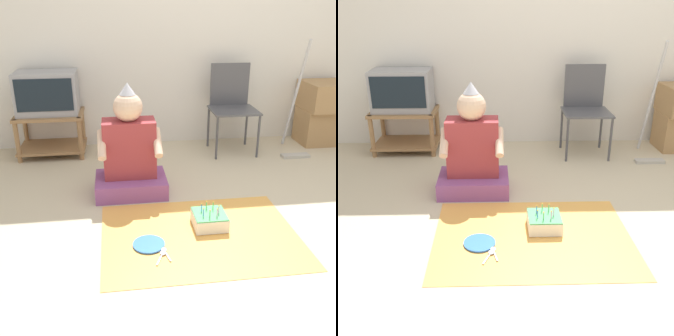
% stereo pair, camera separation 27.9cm
% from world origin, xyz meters
% --- Properties ---
extents(ground_plane, '(16.00, 16.00, 0.00)m').
position_xyz_m(ground_plane, '(0.00, 0.00, 0.00)').
color(ground_plane, beige).
extents(wall_back, '(6.40, 0.06, 2.55)m').
position_xyz_m(wall_back, '(0.00, 1.99, 1.27)').
color(wall_back, silver).
rests_on(wall_back, ground_plane).
extents(tv_stand, '(0.65, 0.47, 0.43)m').
position_xyz_m(tv_stand, '(-1.58, 1.73, 0.26)').
color(tv_stand, '#997047').
rests_on(tv_stand, ground_plane).
extents(tv, '(0.58, 0.40, 0.40)m').
position_xyz_m(tv, '(-1.58, 1.74, 0.63)').
color(tv, '#99999E').
rests_on(tv, tv_stand).
extents(folding_chair, '(0.46, 0.44, 0.87)m').
position_xyz_m(folding_chair, '(0.24, 1.63, 0.51)').
color(folding_chair, '#4C4C51').
rests_on(folding_chair, ground_plane).
extents(cardboard_box_stack, '(0.49, 0.47, 0.67)m').
position_xyz_m(cardboard_box_stack, '(1.30, 1.69, 0.35)').
color(cardboard_box_stack, '#A87F51').
rests_on(cardboard_box_stack, ground_plane).
extents(dust_mop, '(0.28, 0.39, 1.14)m').
position_xyz_m(dust_mop, '(0.83, 1.38, 0.32)').
color(dust_mop, '#B2ADA3').
rests_on(dust_mop, ground_plane).
extents(person_seated, '(0.56, 0.40, 0.89)m').
position_xyz_m(person_seated, '(-0.84, 0.75, 0.32)').
color(person_seated, '#8C4C8C').
rests_on(person_seated, ground_plane).
extents(party_cloth, '(1.30, 0.97, 0.01)m').
position_xyz_m(party_cloth, '(-0.42, 0.02, 0.00)').
color(party_cloth, '#EFA84C').
rests_on(party_cloth, ground_plane).
extents(birthday_cake, '(0.22, 0.22, 0.16)m').
position_xyz_m(birthday_cake, '(-0.33, 0.11, 0.06)').
color(birthday_cake, white).
rests_on(birthday_cake, party_cloth).
extents(paper_plate, '(0.21, 0.21, 0.01)m').
position_xyz_m(paper_plate, '(-0.77, -0.06, 0.01)').
color(paper_plate, blue).
rests_on(paper_plate, party_cloth).
extents(plastic_spoon_near, '(0.05, 0.14, 0.01)m').
position_xyz_m(plastic_spoon_near, '(-0.68, -0.15, 0.01)').
color(plastic_spoon_near, white).
rests_on(plastic_spoon_near, party_cloth).
extents(plastic_spoon_far, '(0.07, 0.14, 0.01)m').
position_xyz_m(plastic_spoon_far, '(-0.70, -0.18, 0.01)').
color(plastic_spoon_far, white).
rests_on(plastic_spoon_far, party_cloth).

